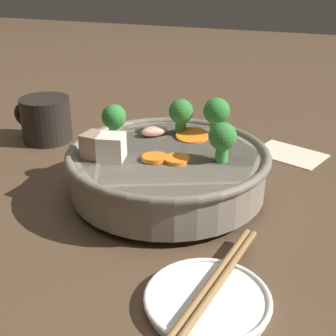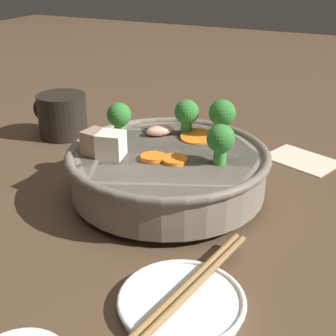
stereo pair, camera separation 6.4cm
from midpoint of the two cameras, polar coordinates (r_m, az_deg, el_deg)
The scene contains 6 objects.
ground_plane at distance 0.66m, azimuth 2.78°, elevation -3.40°, with size 3.00×3.00×0.00m, color #4C3826.
stirfry_bowl at distance 0.64m, azimuth 2.87°, elevation 0.21°, with size 0.28×0.28×0.12m.
side_saucer at distance 0.47m, azimuth 5.74°, elevation -16.10°, with size 0.12×0.12×0.01m.
dark_mug at distance 0.87m, azimuth -10.77°, elevation 6.30°, with size 0.11×0.09×0.08m.
napkin at distance 0.80m, azimuth 18.24°, elevation 0.96°, with size 0.13×0.11×0.00m.
chopsticks_pair at distance 0.46m, azimuth 5.80°, elevation -15.21°, with size 0.05×0.24×0.01m.
Camera 2 is at (-0.25, 0.52, 0.31)m, focal length 50.00 mm.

